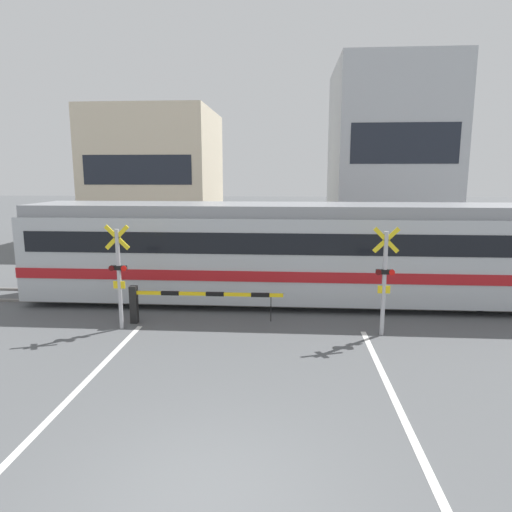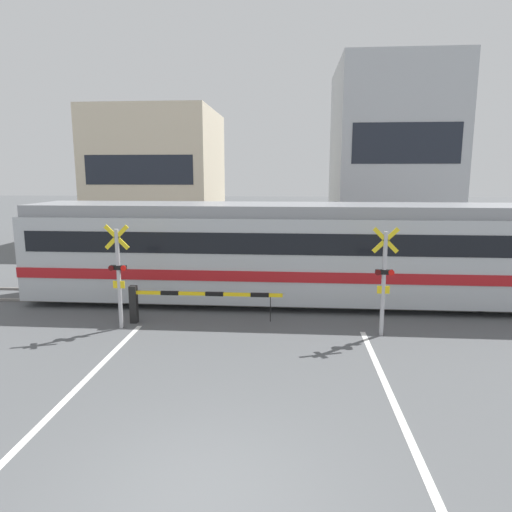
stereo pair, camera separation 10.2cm
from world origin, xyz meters
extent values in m
plane|color=#56595B|center=(0.00, 0.00, 0.00)|extent=(160.00, 160.00, 0.00)
cube|color=gray|center=(0.00, 8.86, 0.04)|extent=(50.00, 0.10, 0.08)
cube|color=gray|center=(0.00, 10.30, 0.04)|extent=(50.00, 0.10, 0.08)
cube|color=white|center=(-3.07, 1.35, 0.00)|extent=(0.14, 10.70, 0.01)
cube|color=white|center=(3.07, 1.35, 0.00)|extent=(0.14, 10.70, 0.01)
cube|color=#B7BCC1|center=(1.45, 9.58, 1.55)|extent=(17.78, 2.89, 2.65)
cube|color=gray|center=(1.45, 9.58, 3.06)|extent=(17.61, 2.54, 0.36)
cube|color=red|center=(1.45, 9.58, 1.16)|extent=(17.80, 2.95, 0.32)
cube|color=black|center=(1.45, 9.58, 2.15)|extent=(17.07, 2.93, 0.64)
cube|color=black|center=(-7.45, 9.58, 2.15)|extent=(0.03, 2.02, 0.80)
cylinder|color=black|center=(-4.06, 8.86, 0.38)|extent=(0.76, 0.12, 0.76)
cylinder|color=black|center=(-4.06, 10.30, 0.38)|extent=(0.76, 0.12, 0.76)
cylinder|color=black|center=(6.96, 8.86, 0.38)|extent=(0.76, 0.12, 0.76)
cylinder|color=black|center=(6.96, 10.30, 0.38)|extent=(0.76, 0.12, 0.76)
cube|color=black|center=(-3.32, 7.00, 0.54)|extent=(0.20, 0.20, 1.08)
cube|color=yellow|center=(-1.21, 7.00, 0.89)|extent=(4.23, 0.09, 0.09)
cube|color=black|center=(-2.27, 7.00, 0.89)|extent=(0.51, 0.10, 0.10)
cube|color=black|center=(-1.00, 7.00, 0.89)|extent=(0.51, 0.10, 0.10)
cube|color=black|center=(0.27, 7.00, 0.89)|extent=(0.51, 0.10, 0.10)
cylinder|color=black|center=(0.57, 7.00, 0.49)|extent=(0.02, 0.02, 0.71)
cube|color=black|center=(3.32, 12.58, 0.54)|extent=(0.20, 0.20, 1.08)
cube|color=yellow|center=(1.21, 12.58, 0.89)|extent=(4.23, 0.09, 0.09)
cube|color=black|center=(2.27, 12.58, 0.89)|extent=(0.51, 0.10, 0.10)
cube|color=black|center=(1.00, 12.58, 0.89)|extent=(0.51, 0.10, 0.10)
cube|color=black|center=(-0.27, 12.58, 0.89)|extent=(0.51, 0.10, 0.10)
cylinder|color=black|center=(-0.57, 12.58, 0.49)|extent=(0.02, 0.02, 0.71)
cylinder|color=#B2B2B7|center=(-3.52, 6.52, 1.38)|extent=(0.11, 0.11, 2.75)
cube|color=yellow|center=(-3.52, 6.52, 2.53)|extent=(0.68, 0.04, 0.68)
cube|color=yellow|center=(-3.52, 6.52, 2.53)|extent=(0.68, 0.04, 0.68)
cube|color=black|center=(-3.52, 6.52, 1.71)|extent=(0.44, 0.12, 0.12)
cylinder|color=#4C0C0C|center=(-3.69, 6.44, 1.71)|extent=(0.15, 0.03, 0.15)
cylinder|color=red|center=(-3.35, 6.44, 1.71)|extent=(0.15, 0.03, 0.15)
cube|color=yellow|center=(-3.52, 6.50, 1.24)|extent=(0.32, 0.03, 0.20)
cylinder|color=#B2B2B7|center=(3.52, 6.52, 1.38)|extent=(0.11, 0.11, 2.75)
cube|color=yellow|center=(3.52, 6.52, 2.53)|extent=(0.68, 0.04, 0.68)
cube|color=yellow|center=(3.52, 6.52, 2.53)|extent=(0.68, 0.04, 0.68)
cube|color=black|center=(3.52, 6.52, 1.71)|extent=(0.44, 0.12, 0.12)
cylinder|color=#4C0C0C|center=(3.35, 6.44, 1.71)|extent=(0.15, 0.03, 0.15)
cylinder|color=red|center=(3.69, 6.44, 1.71)|extent=(0.15, 0.03, 0.15)
cube|color=yellow|center=(3.52, 6.50, 1.24)|extent=(0.32, 0.03, 0.20)
cylinder|color=brown|center=(1.12, 14.27, 0.40)|extent=(0.13, 0.13, 0.80)
cylinder|color=brown|center=(1.26, 14.27, 0.40)|extent=(0.13, 0.13, 0.80)
cube|color=navy|center=(1.19, 14.27, 1.11)|extent=(0.38, 0.22, 0.63)
sphere|color=tan|center=(1.19, 14.27, 1.54)|extent=(0.22, 0.22, 0.22)
cube|color=beige|center=(-7.27, 23.45, 4.01)|extent=(7.19, 7.76, 8.02)
cube|color=#1E232D|center=(-7.27, 19.57, 4.41)|extent=(6.04, 0.03, 1.60)
cube|color=#B2B7BC|center=(7.00, 23.45, 5.24)|extent=(6.64, 7.76, 10.47)
cube|color=#1E232D|center=(7.00, 19.57, 5.76)|extent=(5.58, 0.03, 2.09)
camera|label=1|loc=(1.03, -5.20, 4.20)|focal=32.00mm
camera|label=2|loc=(1.14, -5.20, 4.20)|focal=32.00mm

